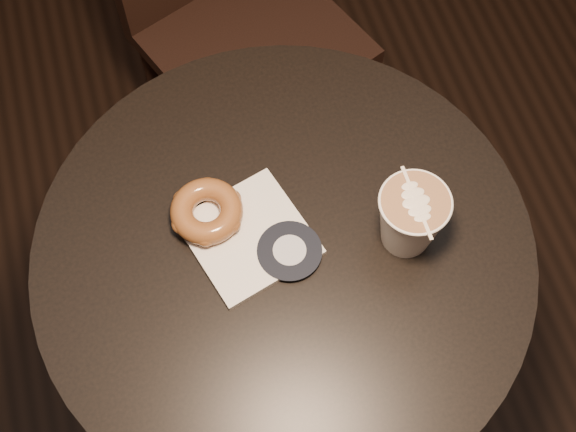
% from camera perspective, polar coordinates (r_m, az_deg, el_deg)
% --- Properties ---
extents(cafe_table, '(0.70, 0.70, 0.75)m').
position_cam_1_polar(cafe_table, '(1.29, -0.27, -5.88)').
color(cafe_table, black).
rests_on(cafe_table, ground).
extents(pastry_bag, '(0.19, 0.19, 0.01)m').
position_cam_1_polar(pastry_bag, '(1.11, -2.79, -1.46)').
color(pastry_bag, white).
rests_on(pastry_bag, cafe_table).
extents(doughnut, '(0.10, 0.10, 0.03)m').
position_cam_1_polar(doughnut, '(1.11, -5.81, 0.35)').
color(doughnut, brown).
rests_on(doughnut, pastry_bag).
extents(latte_cup, '(0.10, 0.10, 0.11)m').
position_cam_1_polar(latte_cup, '(1.08, 8.68, -0.24)').
color(latte_cup, white).
rests_on(latte_cup, cafe_table).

